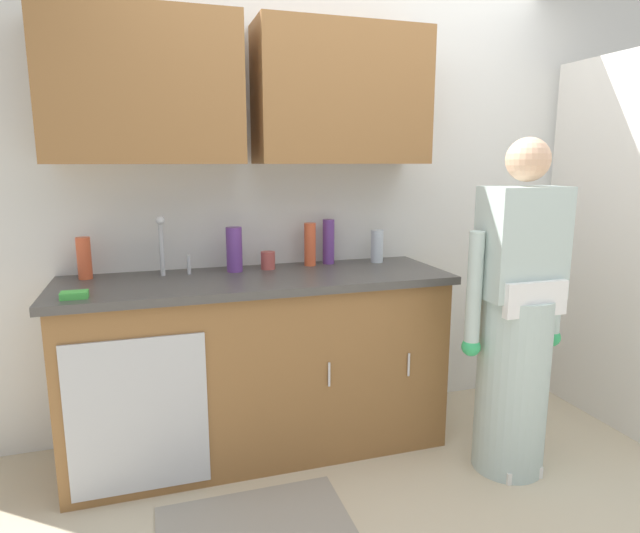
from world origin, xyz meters
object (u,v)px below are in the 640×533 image
(bottle_water_tall, at_px, (84,258))
(sponge, at_px, (74,295))
(person_at_sink, at_px, (516,335))
(sink, at_px, (172,284))
(bottle_soap, at_px, (377,246))
(bottle_water_short, at_px, (234,249))
(cup_by_sink, at_px, (268,260))
(bottle_cleaner_spray, at_px, (310,244))
(bottle_dish_liquid, at_px, (329,242))

(bottle_water_tall, distance_m, sponge, 0.42)
(sponge, bearing_deg, person_at_sink, -10.07)
(sink, relative_size, bottle_soap, 2.66)
(bottle_soap, bearing_deg, bottle_water_short, -178.60)
(bottle_water_short, xyz_separation_m, bottle_soap, (0.82, 0.02, -0.02))
(sink, bearing_deg, sponge, -151.20)
(cup_by_sink, bearing_deg, sponge, -157.56)
(bottle_water_short, height_order, bottle_water_tall, bottle_water_short)
(cup_by_sink, bearing_deg, person_at_sink, -34.76)
(sink, bearing_deg, person_at_sink, -20.26)
(bottle_soap, xyz_separation_m, sponge, (-1.56, -0.39, -0.08))
(person_at_sink, distance_m, bottle_soap, 0.91)
(bottle_water_tall, relative_size, bottle_cleaner_spray, 0.87)
(bottle_soap, xyz_separation_m, bottle_dish_liquid, (-0.28, 0.05, 0.03))
(bottle_water_tall, xyz_separation_m, bottle_cleaner_spray, (1.16, -0.00, 0.02))
(person_at_sink, distance_m, bottle_cleaner_spray, 1.17)
(sponge, bearing_deg, bottle_water_short, 26.64)
(bottle_dish_liquid, distance_m, sponge, 1.36)
(bottle_water_short, bearing_deg, bottle_cleaner_spray, 5.31)
(sink, distance_m, bottle_water_short, 0.38)
(person_at_sink, relative_size, cup_by_sink, 17.05)
(cup_by_sink, height_order, sponge, cup_by_sink)
(bottle_water_short, bearing_deg, bottle_water_tall, 176.86)
(bottle_cleaner_spray, xyz_separation_m, cup_by_sink, (-0.25, -0.03, -0.07))
(sink, relative_size, cup_by_sink, 5.26)
(person_at_sink, distance_m, cup_by_sink, 1.31)
(bottle_dish_liquid, relative_size, cup_by_sink, 2.65)
(cup_by_sink, relative_size, sponge, 0.86)
(person_at_sink, xyz_separation_m, sponge, (-1.97, 0.35, 0.26))
(bottle_dish_liquid, height_order, sponge, bottle_dish_liquid)
(person_at_sink, xyz_separation_m, cup_by_sink, (-1.05, 0.73, 0.30))
(bottle_cleaner_spray, bearing_deg, cup_by_sink, -173.05)
(sink, xyz_separation_m, bottle_soap, (1.15, 0.16, 0.11))
(sponge, bearing_deg, sink, 28.80)
(sink, bearing_deg, bottle_cleaner_spray, 13.70)
(bottle_water_tall, distance_m, bottle_cleaner_spray, 1.16)
(sink, xyz_separation_m, cup_by_sink, (0.51, 0.15, 0.06))
(person_at_sink, bearing_deg, sponge, 169.93)
(bottle_cleaner_spray, bearing_deg, bottle_soap, -2.83)
(cup_by_sink, bearing_deg, bottle_soap, 0.92)
(bottle_soap, height_order, bottle_cleaner_spray, bottle_cleaner_spray)
(bottle_cleaner_spray, distance_m, cup_by_sink, 0.26)
(person_at_sink, relative_size, bottle_dish_liquid, 6.44)
(bottle_water_short, relative_size, bottle_cleaner_spray, 0.98)
(person_at_sink, xyz_separation_m, bottle_soap, (-0.41, 0.74, 0.34))
(person_at_sink, bearing_deg, bottle_water_tall, 158.87)
(bottle_cleaner_spray, bearing_deg, bottle_water_tall, 179.97)
(sink, height_order, sponge, sink)
(bottle_cleaner_spray, bearing_deg, person_at_sink, -43.31)
(bottle_water_short, relative_size, bottle_water_tall, 1.13)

